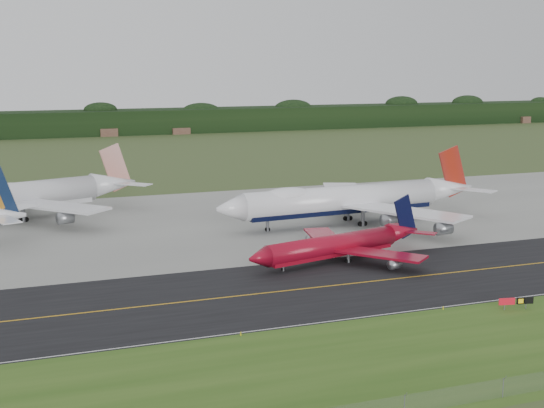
{
  "coord_description": "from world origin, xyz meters",
  "views": [
    {
      "loc": [
        -55.34,
        -110.75,
        35.27
      ],
      "look_at": [
        -6.68,
        22.0,
        8.9
      ],
      "focal_mm": 50.0,
      "sensor_mm": 36.0,
      "label": 1
    }
  ],
  "objects": [
    {
      "name": "ground",
      "position": [
        0.0,
        0.0,
        0.0
      ],
      "size": [
        600.0,
        600.0,
        0.0
      ],
      "primitive_type": "plane",
      "color": "#3B4D24",
      "rests_on": "ground"
    },
    {
      "name": "jet_star_tail",
      "position": [
        -51.73,
        68.37,
        5.32
      ],
      "size": [
        59.31,
        48.39,
        15.96
      ],
      "color": "silver",
      "rests_on": "ground"
    },
    {
      "name": "taxiway_sign",
      "position": [
        14.22,
        -24.02,
        1.24
      ],
      "size": [
        5.22,
        1.24,
        1.76
      ],
      "color": "slate",
      "rests_on": "ground"
    },
    {
      "name": "horizon_treeline",
      "position": [
        0.0,
        273.76,
        5.47
      ],
      "size": [
        700.0,
        25.0,
        12.0
      ],
      "color": "black",
      "rests_on": "ground"
    },
    {
      "name": "grass_verge",
      "position": [
        0.0,
        -35.0,
        0.01
      ],
      "size": [
        400.0,
        30.0,
        0.01
      ],
      "primitive_type": "cube",
      "color": "#2D5117",
      "rests_on": "ground"
    },
    {
      "name": "jet_ba_747",
      "position": [
        17.71,
        38.23,
        5.55
      ],
      "size": [
        64.92,
        53.65,
        16.31
      ],
      "color": "white",
      "rests_on": "ground"
    },
    {
      "name": "edge_marker_center",
      "position": [
        4.25,
        -20.5,
        0.25
      ],
      "size": [
        0.16,
        0.16,
        0.5
      ],
      "primitive_type": "cylinder",
      "color": "yellow",
      "rests_on": "ground"
    },
    {
      "name": "apron",
      "position": [
        0.0,
        51.0,
        0.01
      ],
      "size": [
        400.0,
        78.0,
        0.01
      ],
      "primitive_type": "cube",
      "color": "gray",
      "rests_on": "ground"
    },
    {
      "name": "edge_marker_left",
      "position": [
        -26.64,
        -20.5,
        0.25
      ],
      "size": [
        0.16,
        0.16,
        0.5
      ],
      "primitive_type": "cylinder",
      "color": "yellow",
      "rests_on": "ground"
    },
    {
      "name": "taxiway",
      "position": [
        0.0,
        -4.0,
        0.01
      ],
      "size": [
        400.0,
        32.0,
        0.02
      ],
      "primitive_type": "cube",
      "color": "black",
      "rests_on": "ground"
    },
    {
      "name": "jet_red_737",
      "position": [
        2.19,
        10.07,
        2.92
      ],
      "size": [
        38.59,
        30.84,
        10.55
      ],
      "color": "maroon",
      "rests_on": "ground"
    },
    {
      "name": "taxiway_edge_line",
      "position": [
        0.0,
        -19.5,
        0.03
      ],
      "size": [
        400.0,
        0.25,
        0.0
      ],
      "primitive_type": "cube",
      "color": "silver",
      "rests_on": "taxiway"
    },
    {
      "name": "taxiway_centreline",
      "position": [
        0.0,
        -4.0,
        0.03
      ],
      "size": [
        400.0,
        0.4,
        0.0
      ],
      "primitive_type": "cube",
      "color": "orange",
      "rests_on": "taxiway"
    }
  ]
}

